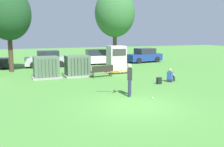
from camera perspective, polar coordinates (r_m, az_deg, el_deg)
name	(u,v)px	position (r m, az deg, el deg)	size (l,w,h in m)	color
ground_plane	(135,106)	(11.91, 5.28, -7.30)	(96.00, 96.00, 0.00)	#51933D
transformer_west	(46,68)	(19.67, -14.62, 1.30)	(2.10, 1.70, 1.62)	#9E9B93
transformer_mid_west	(77,66)	(20.05, -7.81, 1.65)	(2.10, 1.70, 1.62)	#9E9B93
generator_enclosure	(116,60)	(21.45, 1.00, 3.15)	(1.60, 1.40, 2.30)	#262626
park_bench	(102,70)	(19.40, -2.22, 0.73)	(1.84, 0.62, 0.92)	#2D2823
batter	(129,78)	(13.58, 3.78, -1.01)	(1.51, 1.04, 1.74)	#282D4C
sports_ball	(153,98)	(13.25, 9.19, -5.48)	(0.09, 0.09, 0.09)	white
seated_spectator	(170,76)	(18.03, 13.05, -0.65)	(0.79, 0.67, 0.96)	#282D4C
backpack	(159,81)	(17.13, 10.54, -1.63)	(0.32, 0.26, 0.44)	black
tree_left	(8,14)	(23.66, -22.36, 12.31)	(3.78, 3.78, 7.22)	#4C3828
tree_center_left	(115,13)	(26.36, 0.65, 13.41)	(4.08, 4.08, 7.79)	brown
parked_car_left_of_center	(47,59)	(26.27, -14.47, 3.12)	(4.29, 2.11, 1.62)	#B2B2B7
parked_car_right_of_center	(96,57)	(27.49, -3.74, 3.64)	(4.32, 2.16, 1.62)	silver
parked_car_rightmost	(144,56)	(29.72, 7.24, 3.99)	(4.38, 2.32, 1.62)	navy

